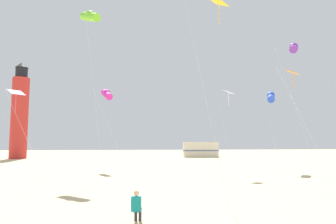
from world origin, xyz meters
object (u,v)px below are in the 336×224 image
kite_tube_blue (271,97)px  lighthouse_distant (20,113)px  kite_tube_lime (90,16)px  kite_diamond_white (228,95)px  kite_tube_violet (294,48)px  kite_tube_magenta (107,94)px  kite_diamond_gold (218,10)px  kite_diamond_rainbow (17,96)px  rv_van_cream (200,150)px  kite_flyer_standing (137,205)px  kite_diamond_orange (293,76)px

kite_tube_blue → lighthouse_distant: lighthouse_distant is taller
kite_tube_lime → lighthouse_distant: lighthouse_distant is taller
kite_diamond_white → kite_tube_violet: bearing=2.4°
kite_tube_blue → kite_tube_violet: bearing=-76.2°
kite_tube_magenta → kite_tube_blue: size_ratio=1.05×
kite_diamond_gold → kite_tube_lime: bearing=129.4°
kite_tube_magenta → kite_diamond_rainbow: 13.25m
kite_tube_blue → lighthouse_distant: bearing=142.8°
kite_tube_blue → rv_van_cream: 27.73m
kite_tube_lime → lighthouse_distant: 33.82m
kite_tube_violet → rv_van_cream: (-2.18, 30.33, -10.16)m
kite_tube_violet → lighthouse_distant: lighthouse_distant is taller
kite_diamond_gold → lighthouse_distant: lighthouse_distant is taller
kite_diamond_rainbow → rv_van_cream: bearing=61.1°
kite_diamond_white → kite_diamond_rainbow: kite_diamond_white is taller
kite_tube_lime → kite_tube_magenta: bearing=82.7°
lighthouse_distant → kite_tube_lime: bearing=-61.6°
kite_tube_violet → rv_van_cream: 32.06m
kite_flyer_standing → kite_diamond_rainbow: bearing=-37.5°
kite_tube_violet → kite_flyer_standing: bearing=-134.8°
kite_diamond_rainbow → kite_tube_violet: bearing=14.7°
kite_diamond_orange → rv_van_cream: bearing=87.9°
kite_diamond_rainbow → kite_tube_blue: (21.34, 9.14, 1.64)m
kite_tube_violet → rv_van_cream: bearing=94.1°
kite_tube_violet → kite_tube_lime: bearing=-178.3°
rv_van_cream → lighthouse_distant: bearing=-174.4°
kite_diamond_gold → kite_diamond_white: bearing=69.7°
kite_diamond_gold → kite_diamond_white: size_ratio=1.43×
kite_diamond_white → kite_tube_blue: (5.64, 3.58, 0.48)m
kite_diamond_white → rv_van_cream: (4.27, 30.60, -5.61)m
kite_tube_violet → kite_diamond_rainbow: size_ratio=1.96×
kite_flyer_standing → kite_diamond_white: 17.72m
kite_tube_violet → kite_tube_blue: 5.31m
kite_flyer_standing → kite_tube_lime: (-3.91, 14.11, 12.87)m
rv_van_cream → kite_diamond_gold: bearing=-98.4°
kite_diamond_orange → kite_diamond_gold: bearing=-145.7°
kite_flyer_standing → kite_tube_blue: 23.65m
kite_tube_magenta → kite_tube_lime: kite_tube_lime is taller
kite_tube_lime → kite_flyer_standing: bearing=-74.5°
kite_diamond_white → kite_tube_magenta: bearing=149.0°
kite_tube_lime → kite_diamond_rainbow: bearing=-124.8°
kite_tube_violet → kite_diamond_orange: bearing=-120.5°
kite_diamond_gold → lighthouse_distant: (-24.09, 39.35, -2.14)m
kite_diamond_gold → kite_diamond_white: (3.81, 10.30, -2.98)m
kite_diamond_gold → rv_van_cream: 42.57m
lighthouse_distant → rv_van_cream: size_ratio=2.57×
kite_flyer_standing → kite_diamond_rainbow: (-7.58, 8.83, 5.22)m
kite_tube_lime → lighthouse_distant: (-15.86, 29.34, -5.65)m
kite_flyer_standing → kite_tube_magenta: bearing=-70.0°
kite_flyer_standing → kite_tube_lime: bearing=-62.6°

